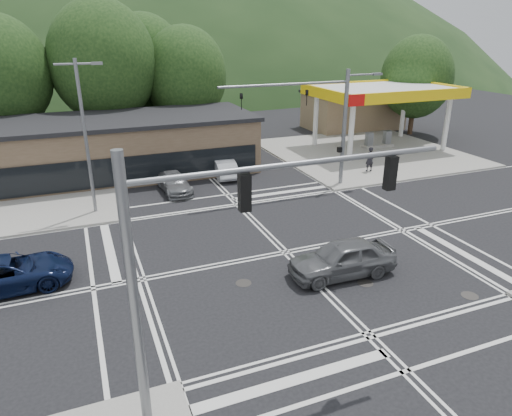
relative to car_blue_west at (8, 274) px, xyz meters
name	(u,v)px	position (x,y,z in m)	size (l,w,h in m)	color
ground	(286,252)	(12.52, -1.34, -0.73)	(120.00, 120.00, 0.00)	black
sidewalk_ne	(365,152)	(27.52, 13.66, -0.66)	(16.00, 16.00, 0.15)	gray
gas_station_canopy	(383,94)	(29.51, 14.65, 4.31)	(12.32, 8.34, 5.75)	silver
convenience_store	(353,111)	(32.52, 23.66, 1.17)	(10.00, 6.00, 3.80)	#846B4F
commercial_row	(92,150)	(4.52, 15.66, 1.27)	(24.00, 8.00, 4.00)	brown
hill_north	(112,79)	(12.52, 88.66, -0.73)	(252.00, 126.00, 140.00)	#1E3719
tree_n_b	(103,62)	(6.52, 22.66, 7.06)	(9.00, 9.00, 12.98)	#382619
tree_n_c	(185,75)	(13.52, 22.66, 5.76)	(7.60, 7.60, 10.87)	#382619
tree_n_e	(144,65)	(10.52, 26.66, 6.41)	(8.40, 8.40, 11.98)	#382619
tree_ne	(417,77)	(36.52, 18.66, 5.11)	(7.20, 7.20, 9.99)	#382619
streetlight_nw	(86,131)	(4.08, 7.66, 4.32)	(2.50, 0.25, 9.00)	slate
signal_mast_ne	(329,115)	(19.46, 6.86, 4.34)	(11.65, 0.30, 8.00)	slate
signal_mast_sw	(202,252)	(6.13, -9.54, 4.39)	(9.14, 0.28, 8.00)	slate
car_blue_west	(8,274)	(0.00, 0.00, 0.00)	(2.43, 5.28, 1.47)	#0C1636
car_grey_center	(342,258)	(13.91, -4.29, 0.11)	(1.98, 4.93, 1.68)	#57595C
car_queue_a	(223,167)	(13.52, 11.89, -0.04)	(1.48, 4.23, 1.39)	silver
car_queue_b	(215,159)	(13.52, 14.05, 0.04)	(1.82, 4.51, 1.54)	silver
car_northbound	(174,183)	(9.33, 9.82, -0.10)	(1.78, 4.38, 1.27)	slate
pedestrian	(370,159)	(24.27, 8.51, 0.37)	(0.70, 0.46, 1.91)	black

